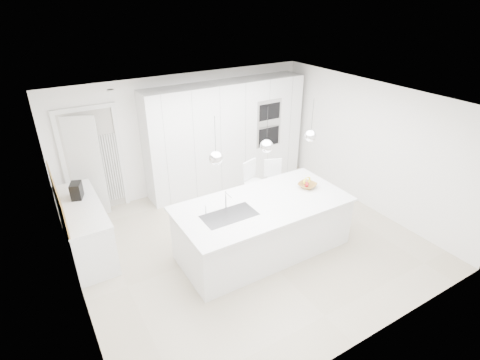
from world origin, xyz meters
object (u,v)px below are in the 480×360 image
fruit_bowl (307,185)px  espresso_machine (76,191)px  bar_stool_left (253,191)px  bar_stool_right (276,187)px  island_base (264,229)px

fruit_bowl → espresso_machine: 3.87m
bar_stool_left → bar_stool_right: 0.48m
fruit_bowl → bar_stool_left: bar_stool_left is taller
island_base → espresso_machine: (-2.53, 1.76, 0.60)m
espresso_machine → bar_stool_right: bearing=5.9°
fruit_bowl → bar_stool_left: size_ratio=0.27×
espresso_machine → bar_stool_left: size_ratio=0.24×
espresso_machine → bar_stool_right: 3.57m
island_base → fruit_bowl: bearing=5.6°
bar_stool_left → bar_stool_right: (0.47, -0.09, -0.02)m
island_base → espresso_machine: 3.14m
fruit_bowl → bar_stool_left: 1.11m
bar_stool_right → fruit_bowl: bearing=-64.6°
bar_stool_left → espresso_machine: bearing=146.3°
fruit_bowl → espresso_machine: bearing=154.5°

